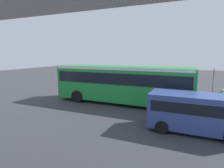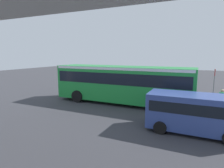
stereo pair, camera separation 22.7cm
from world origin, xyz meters
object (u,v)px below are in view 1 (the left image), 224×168
at_px(city_bus, 122,81).
at_px(parked_van, 196,110).
at_px(pedestrian, 221,102).
at_px(traffic_sign, 213,79).

relative_size(city_bus, parked_van, 2.40).
bearing_deg(city_bus, parked_van, 145.28).
height_order(pedestrian, traffic_sign, traffic_sign).
distance_m(city_bus, pedestrian, 7.43).
xyz_separation_m(city_bus, traffic_sign, (-7.16, -5.19, 0.01)).
bearing_deg(traffic_sign, city_bus, 35.94).
bearing_deg(parked_van, traffic_sign, -98.85).
relative_size(city_bus, pedestrian, 6.44).
distance_m(parked_van, pedestrian, 4.35).
relative_size(city_bus, traffic_sign, 4.12).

